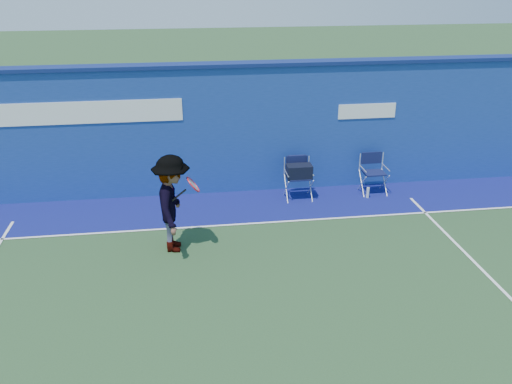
{
  "coord_description": "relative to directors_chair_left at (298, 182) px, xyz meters",
  "views": [
    {
      "loc": [
        -0.76,
        -7.09,
        5.19
      ],
      "look_at": [
        0.6,
        2.6,
        1.0
      ],
      "focal_mm": 38.0,
      "sensor_mm": 36.0,
      "label": 1
    }
  ],
  "objects": [
    {
      "name": "water_bottle",
      "position": [
        1.64,
        -0.22,
        -0.29
      ],
      "size": [
        0.07,
        0.07,
        0.26
      ],
      "primitive_type": "cylinder",
      "color": "silver",
      "rests_on": "ground"
    },
    {
      "name": "directors_chair_left",
      "position": [
        0.0,
        0.0,
        0.0
      ],
      "size": [
        0.58,
        0.54,
        0.99
      ],
      "color": "silver",
      "rests_on": "ground"
    },
    {
      "name": "ground",
      "position": [
        -1.86,
        -4.41,
        -0.42
      ],
      "size": [
        80.0,
        80.0,
        0.0
      ],
      "primitive_type": "plane",
      "color": "#274524",
      "rests_on": "ground"
    },
    {
      "name": "tennis_player",
      "position": [
        -2.89,
        -2.06,
        0.54
      ],
      "size": [
        0.93,
        1.28,
        1.92
      ],
      "color": "#EA4738",
      "rests_on": "ground"
    },
    {
      "name": "stadium_wall",
      "position": [
        -1.86,
        0.79,
        1.13
      ],
      "size": [
        24.0,
        0.5,
        3.08
      ],
      "color": "navy",
      "rests_on": "ground"
    },
    {
      "name": "court_lines",
      "position": [
        -1.86,
        -3.81,
        -0.41
      ],
      "size": [
        24.0,
        12.0,
        0.01
      ],
      "color": "white",
      "rests_on": "out_of_bounds_strip"
    },
    {
      "name": "directors_chair_right",
      "position": [
        1.86,
        0.08,
        -0.12
      ],
      "size": [
        0.57,
        0.51,
        0.96
      ],
      "color": "silver",
      "rests_on": "ground"
    },
    {
      "name": "out_of_bounds_strip",
      "position": [
        -1.86,
        -0.31,
        -0.42
      ],
      "size": [
        24.0,
        1.8,
        0.01
      ],
      "primitive_type": "cube",
      "color": "navy",
      "rests_on": "ground"
    }
  ]
}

